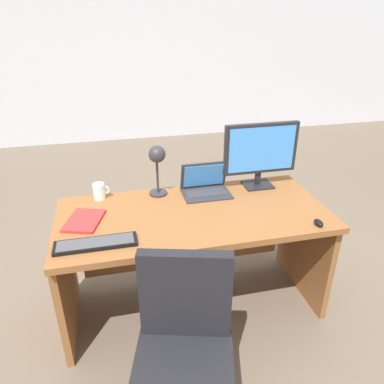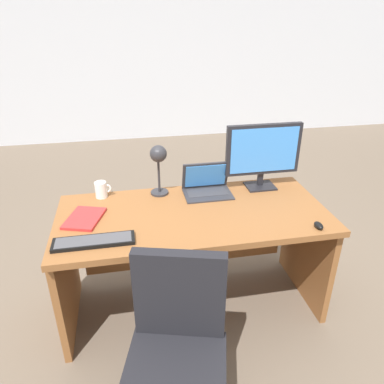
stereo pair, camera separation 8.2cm
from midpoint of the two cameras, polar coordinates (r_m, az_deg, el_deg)
The scene contains 11 objects.
ground at distance 3.91m, azimuth -3.42°, elevation -1.97°, with size 12.00×12.00×0.00m, color #6B5B4C.
back_wall at distance 5.84m, azimuth -7.23°, elevation 21.78°, with size 10.00×0.10×2.80m, color silver.
desk at distance 2.41m, azimuth 0.94°, elevation -6.96°, with size 1.67×0.77×0.75m.
monitor at distance 2.53m, azimuth 11.99°, elevation 6.17°, with size 0.52×0.16×0.45m.
laptop at distance 2.48m, azimuth 3.22°, elevation 1.37°, with size 0.32×0.23×0.21m.
keyboard at distance 2.03m, azimuth -13.98°, elevation -7.50°, with size 0.43×0.12×0.02m.
mouse at distance 2.23m, azimuth 20.19°, elevation -4.95°, with size 0.04×0.08×0.03m.
desk_lamp at distance 2.36m, azimuth -4.27°, elevation 5.00°, with size 0.12×0.14×0.35m.
book at distance 2.26m, azimuth -15.47°, elevation -3.99°, with size 0.26×0.30×0.02m.
coffee_mug at distance 2.48m, azimuth -13.08°, elevation 0.36°, with size 0.11×0.08×0.11m.
office_chair at distance 1.91m, azimuth -1.02°, elevation -25.70°, with size 0.57×0.58×0.90m.
Camera 2 is at (-0.38, -1.92, 1.86)m, focal length 34.13 mm.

